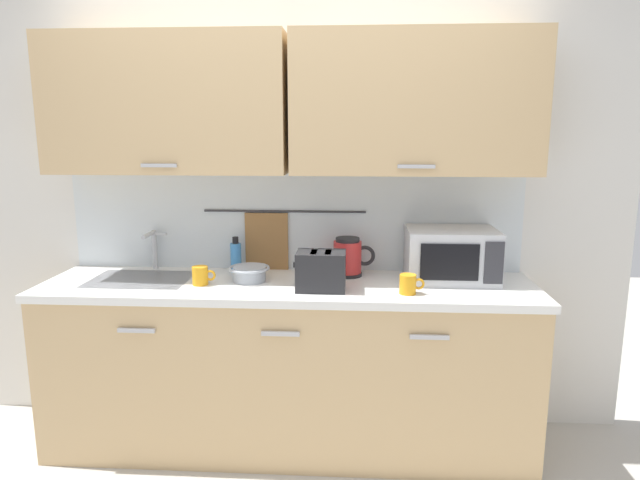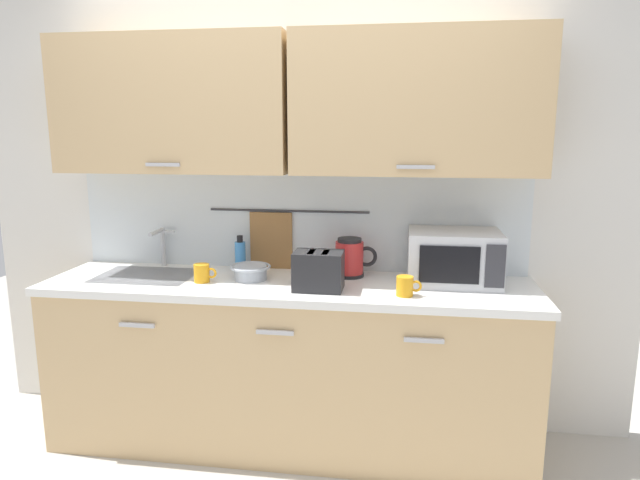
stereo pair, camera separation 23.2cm
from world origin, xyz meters
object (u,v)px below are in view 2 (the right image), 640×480
at_px(microwave, 454,257).
at_px(dish_soap_bottle, 240,255).
at_px(toaster, 318,271).
at_px(mug_by_kettle, 405,286).
at_px(mixing_bowl, 250,271).
at_px(mug_near_sink, 202,273).
at_px(electric_kettle, 350,258).

distance_m(microwave, dish_soap_bottle, 1.16).
distance_m(toaster, mug_by_kettle, 0.43).
bearing_deg(toaster, mixing_bowl, 160.50).
distance_m(mug_near_sink, mug_by_kettle, 1.04).
bearing_deg(dish_soap_bottle, microwave, -4.99).
bearing_deg(mug_near_sink, microwave, 7.74).
bearing_deg(mug_by_kettle, toaster, 173.81).
relative_size(microwave, toaster, 1.80).
bearing_deg(electric_kettle, mug_by_kettle, -47.93).
bearing_deg(mug_by_kettle, mug_near_sink, 174.74).
bearing_deg(mixing_bowl, dish_soap_bottle, 120.11).
bearing_deg(mug_by_kettle, microwave, 48.04).
height_order(microwave, mug_near_sink, microwave).
height_order(mixing_bowl, mug_by_kettle, mug_by_kettle).
bearing_deg(mixing_bowl, electric_kettle, 15.64).
bearing_deg(toaster, dish_soap_bottle, 146.56).
distance_m(mug_near_sink, mixing_bowl, 0.25).
height_order(microwave, toaster, microwave).
xyz_separation_m(electric_kettle, mug_near_sink, (-0.74, -0.23, -0.05)).
distance_m(electric_kettle, dish_soap_bottle, 0.62).
distance_m(electric_kettle, toaster, 0.31).
height_order(electric_kettle, toaster, electric_kettle).
distance_m(electric_kettle, mug_near_sink, 0.78).
bearing_deg(mug_near_sink, mug_by_kettle, -5.26).
height_order(microwave, electric_kettle, microwave).
height_order(microwave, mixing_bowl, microwave).
distance_m(mug_near_sink, toaster, 0.62).
xyz_separation_m(electric_kettle, dish_soap_bottle, (-0.62, 0.05, -0.01)).
height_order(electric_kettle, mug_near_sink, electric_kettle).
xyz_separation_m(toaster, mug_by_kettle, (0.42, -0.05, -0.05)).
bearing_deg(dish_soap_bottle, toaster, -33.44).
bearing_deg(toaster, electric_kettle, 64.95).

